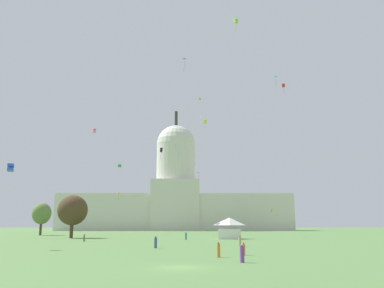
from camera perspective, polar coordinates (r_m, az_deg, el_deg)
name	(u,v)px	position (r m, az deg, el deg)	size (l,w,h in m)	color
ground_plane	(180,268)	(33.53, -1.81, -17.43)	(800.00, 800.00, 0.00)	#567F42
capitol_building	(175,199)	(230.08, -2.40, -7.88)	(130.89, 27.70, 70.25)	beige
event_tent	(229,228)	(97.78, 5.43, -12.01)	(6.08, 6.17, 5.04)	white
tree_west_mid	(73,210)	(107.43, -16.87, -9.16)	(10.49, 10.47, 10.86)	#4C3823
tree_west_far	(42,214)	(136.73, -20.90, -9.38)	(6.70, 6.86, 10.24)	#4C3823
person_orange_back_right	(219,250)	(43.49, 3.86, -15.08)	(0.43, 0.43, 1.60)	orange
person_tan_mid_center	(240,242)	(65.25, 6.94, -13.82)	(0.46, 0.46, 1.65)	tan
person_orange_lawn_far_left	(244,249)	(46.77, 7.46, -14.85)	(0.54, 0.54, 1.47)	orange
person_teal_near_tree_west	(186,236)	(92.61, -0.88, -13.17)	(0.50, 0.50, 1.70)	#1E757A
person_olive_front_right	(84,238)	(85.04, -15.32, -12.99)	(0.41, 0.41, 1.48)	olive
person_denim_back_left	(156,243)	(60.19, -5.28, -14.00)	(0.57, 0.57, 1.76)	#3D5684
person_purple_mid_left	(242,254)	(37.97, 7.25, -15.48)	(0.43, 0.43, 1.70)	#703D93
kite_lime_high	(236,21)	(81.75, 6.33, 17.26)	(1.01, 1.03, 2.87)	#8CD133
kite_red_mid	(198,173)	(185.48, 0.94, -4.28)	(1.85, 0.88, 3.19)	red
kite_pink_high	(94,131)	(143.06, -13.98, 1.89)	(1.59, 1.58, 1.48)	pink
kite_turquoise_high	(277,78)	(127.60, 12.13, 9.26)	(1.33, 1.36, 2.84)	teal
kite_magenta_high	(176,146)	(209.16, -2.34, -0.23)	(0.42, 0.65, 3.56)	#D1339E
kite_violet_high	(184,60)	(128.61, -1.14, 12.03)	(1.36, 1.00, 4.06)	purple
kite_yellow_mid	(205,122)	(122.27, 1.89, 3.26)	(1.08, 1.12, 3.36)	yellow
kite_green_mid	(120,166)	(173.83, -10.43, -3.12)	(1.46, 1.48, 1.22)	green
kite_cyan_low	(223,206)	(162.40, 4.46, -8.95)	(0.60, 1.28, 0.24)	#33BCDB
kite_orange_low	(272,210)	(139.24, 11.45, -9.39)	(0.84, 0.95, 1.53)	orange
kite_blue_low	(11,168)	(64.68, -24.74, -3.12)	(1.07, 1.12, 1.18)	blue
kite_white_high	(202,119)	(157.09, 1.43, 3.63)	(1.18, 1.35, 3.29)	white
kite_gold_low	(118,194)	(161.50, -10.61, -7.08)	(1.05, 1.04, 2.92)	gold
kite_black_mid	(161,151)	(105.21, -4.48, -1.03)	(0.73, 0.89, 3.66)	black
kite_lime_high_b	(200,99)	(143.42, 1.13, 6.46)	(1.07, 0.89, 2.69)	#8CD133
kite_red_high	(283,86)	(148.56, 13.07, 8.23)	(1.05, 1.07, 3.53)	red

